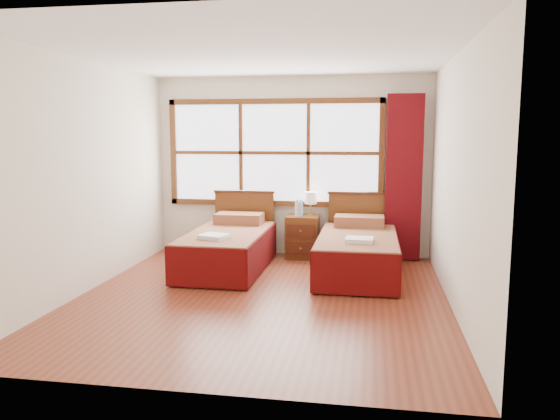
# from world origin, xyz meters

# --- Properties ---
(floor) EXTENTS (4.50, 4.50, 0.00)m
(floor) POSITION_xyz_m (0.00, 0.00, 0.00)
(floor) COLOR brown
(floor) RESTS_ON ground
(ceiling) EXTENTS (4.50, 4.50, 0.00)m
(ceiling) POSITION_xyz_m (0.00, 0.00, 2.60)
(ceiling) COLOR white
(ceiling) RESTS_ON wall_back
(wall_back) EXTENTS (4.00, 0.00, 4.00)m
(wall_back) POSITION_xyz_m (0.00, 2.25, 1.30)
(wall_back) COLOR silver
(wall_back) RESTS_ON floor
(wall_left) EXTENTS (0.00, 4.50, 4.50)m
(wall_left) POSITION_xyz_m (-2.00, 0.00, 1.30)
(wall_left) COLOR silver
(wall_left) RESTS_ON floor
(wall_right) EXTENTS (0.00, 4.50, 4.50)m
(wall_right) POSITION_xyz_m (2.00, 0.00, 1.30)
(wall_right) COLOR silver
(wall_right) RESTS_ON floor
(window) EXTENTS (3.16, 0.06, 1.56)m
(window) POSITION_xyz_m (-0.25, 2.21, 1.50)
(window) COLOR white
(window) RESTS_ON wall_back
(curtain) EXTENTS (0.50, 0.16, 2.30)m
(curtain) POSITION_xyz_m (1.60, 2.11, 1.17)
(curtain) COLOR #58080E
(curtain) RESTS_ON wall_back
(bed_left) EXTENTS (0.98, 2.00, 0.95)m
(bed_left) POSITION_xyz_m (-0.69, 1.20, 0.29)
(bed_left) COLOR #401C0D
(bed_left) RESTS_ON floor
(bed_right) EXTENTS (0.99, 2.01, 0.96)m
(bed_right) POSITION_xyz_m (1.01, 1.20, 0.29)
(bed_right) COLOR #401C0D
(bed_right) RESTS_ON floor
(nightstand) EXTENTS (0.46, 0.45, 0.61)m
(nightstand) POSITION_xyz_m (0.20, 1.99, 0.31)
(nightstand) COLOR #592F13
(nightstand) RESTS_ON floor
(towels_left) EXTENTS (0.39, 0.36, 0.05)m
(towels_left) POSITION_xyz_m (-0.73, 0.67, 0.53)
(towels_left) COLOR white
(towels_left) RESTS_ON bed_left
(towels_right) EXTENTS (0.33, 0.29, 0.05)m
(towels_right) POSITION_xyz_m (1.03, 0.72, 0.54)
(towels_right) COLOR white
(towels_right) RESTS_ON bed_right
(lamp) EXTENTS (0.17, 0.17, 0.33)m
(lamp) POSITION_xyz_m (0.30, 2.09, 0.85)
(lamp) COLOR gold
(lamp) RESTS_ON nightstand
(bottle_near) EXTENTS (0.06, 0.06, 0.24)m
(bottle_near) POSITION_xyz_m (0.13, 1.92, 0.72)
(bottle_near) COLOR silver
(bottle_near) RESTS_ON nightstand
(bottle_far) EXTENTS (0.06, 0.06, 0.24)m
(bottle_far) POSITION_xyz_m (0.17, 1.95, 0.72)
(bottle_far) COLOR silver
(bottle_far) RESTS_ON nightstand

